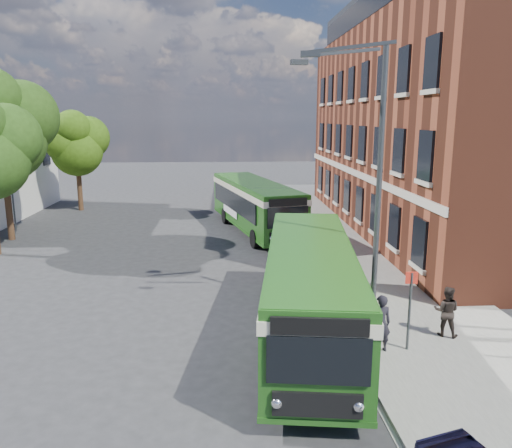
{
  "coord_description": "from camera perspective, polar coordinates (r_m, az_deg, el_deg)",
  "views": [
    {
      "loc": [
        0.35,
        -17.48,
        6.85
      ],
      "look_at": [
        1.64,
        4.03,
        2.2
      ],
      "focal_mm": 35.0,
      "sensor_mm": 36.0,
      "label": 1
    }
  ],
  "objects": [
    {
      "name": "ground",
      "position": [
        18.77,
        -4.33,
        -9.26
      ],
      "size": [
        120.0,
        120.0,
        0.0
      ],
      "primitive_type": "plane",
      "color": "#262729",
      "rests_on": "ground"
    },
    {
      "name": "pavement",
      "position": [
        27.19,
        10.84,
        -2.48
      ],
      "size": [
        6.0,
        48.0,
        0.15
      ],
      "primitive_type": "cube",
      "color": "gray",
      "rests_on": "ground"
    },
    {
      "name": "kerb_line",
      "position": [
        26.62,
        4.45,
        -2.76
      ],
      "size": [
        0.12,
        48.0,
        0.01
      ],
      "primitive_type": "cube",
      "color": "beige",
      "rests_on": "ground"
    },
    {
      "name": "brick_office",
      "position": [
        32.48,
        21.86,
        11.53
      ],
      "size": [
        12.1,
        26.0,
        14.2
      ],
      "color": "brown",
      "rests_on": "ground"
    },
    {
      "name": "flagpole",
      "position": [
        33.11,
        -26.43,
        7.61
      ],
      "size": [
        0.95,
        0.1,
        9.0
      ],
      "color": "#3A3D3F",
      "rests_on": "ground"
    },
    {
      "name": "street_lamp",
      "position": [
        16.24,
        12.67,
        4.6
      ],
      "size": [
        2.96,
        2.38,
        9.0
      ],
      "color": "#3A3D3F",
      "rests_on": "ground"
    },
    {
      "name": "bus_stop_sign",
      "position": [
        15.24,
        17.17,
        -8.9
      ],
      "size": [
        0.35,
        0.08,
        2.52
      ],
      "color": "#3A3D3F",
      "rests_on": "ground"
    },
    {
      "name": "bus_front",
      "position": [
        15.54,
        6.18,
        -6.73
      ],
      "size": [
        3.92,
        10.81,
        3.02
      ],
      "color": "#205317",
      "rests_on": "ground"
    },
    {
      "name": "bus_rear",
      "position": [
        30.07,
        -0.13,
        2.57
      ],
      "size": [
        5.16,
        11.53,
        3.02
      ],
      "color": "#1D5514",
      "rests_on": "ground"
    },
    {
      "name": "pedestrian_a",
      "position": [
        15.13,
        14.01,
        -10.93
      ],
      "size": [
        0.63,
        0.42,
        1.71
      ],
      "primitive_type": "imported",
      "rotation": [
        0.0,
        0.0,
        3.15
      ],
      "color": "black",
      "rests_on": "pavement"
    },
    {
      "name": "pedestrian_b",
      "position": [
        16.75,
        20.93,
        -9.3
      ],
      "size": [
        0.97,
        0.89,
        1.59
      ],
      "primitive_type": "imported",
      "rotation": [
        0.0,
        0.0,
        2.67
      ],
      "color": "black",
      "rests_on": "pavement"
    },
    {
      "name": "tree_mid",
      "position": [
        30.78,
        -27.14,
        9.99
      ],
      "size": [
        5.57,
        5.29,
        9.4
      ],
      "color": "#341F12",
      "rests_on": "ground"
    },
    {
      "name": "tree_right",
      "position": [
        38.9,
        -19.79,
        8.7
      ],
      "size": [
        4.34,
        4.13,
        7.33
      ],
      "color": "#341F12",
      "rests_on": "ground"
    }
  ]
}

